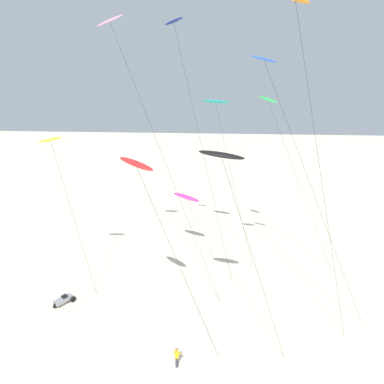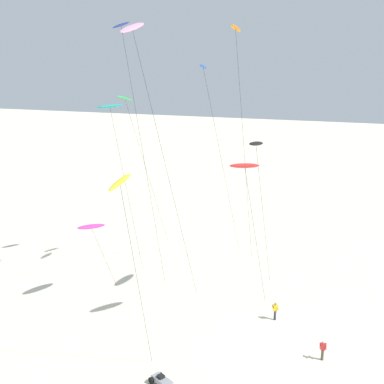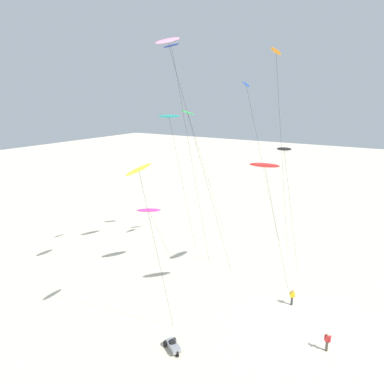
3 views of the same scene
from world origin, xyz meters
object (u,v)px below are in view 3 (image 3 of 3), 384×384
(kite_orange, at_px, (276,59))
(kite_magenta, at_px, (149,210))
(kite_navy, at_px, (174,58))
(beach_buggy, at_px, (173,345))
(kite_blue, at_px, (247,91))
(kite_teal, at_px, (169,117))
(kite_pink, at_px, (170,49))
(kite_yellow, at_px, (139,172))
(kite_flyer_middle, at_px, (327,342))
(kite_green, at_px, (189,116))
(kite_flyer_nearest, at_px, (292,297))
(kite_red, at_px, (265,166))
(kite_black, at_px, (284,150))

(kite_orange, distance_m, kite_magenta, 22.11)
(kite_navy, relative_size, beach_buggy, 12.48)
(kite_blue, height_order, beach_buggy, kite_blue)
(kite_teal, distance_m, kite_magenta, 11.10)
(kite_teal, distance_m, kite_pink, 12.06)
(kite_yellow, bearing_deg, kite_pink, 11.42)
(kite_orange, xyz_separation_m, kite_teal, (-5.50, 10.50, -6.24))
(kite_flyer_middle, xyz_separation_m, beach_buggy, (-6.57, 10.88, -0.46))
(kite_teal, height_order, kite_green, kite_green)
(kite_magenta, height_order, kite_flyer_nearest, kite_magenta)
(kite_teal, bearing_deg, kite_blue, -62.61)
(kite_green, height_order, kite_magenta, kite_green)
(kite_pink, bearing_deg, kite_yellow, -168.58)
(kite_red, height_order, kite_magenta, kite_red)
(kite_orange, xyz_separation_m, kite_red, (-10.51, -3.14, -9.75))
(kite_orange, distance_m, kite_flyer_middle, 28.42)
(kite_teal, bearing_deg, kite_red, -110.16)
(kite_magenta, relative_size, kite_flyer_nearest, 4.77)
(kite_blue, relative_size, beach_buggy, 10.76)
(kite_green, distance_m, kite_magenta, 13.64)
(kite_teal, relative_size, kite_flyer_nearest, 11.04)
(kite_black, height_order, kite_flyer_nearest, kite_black)
(kite_black, distance_m, kite_magenta, 16.83)
(kite_teal, relative_size, kite_red, 1.22)
(kite_pink, bearing_deg, kite_flyer_middle, -85.01)
(kite_blue, bearing_deg, kite_magenta, 129.58)
(kite_red, bearing_deg, beach_buggy, 155.49)
(kite_black, relative_size, kite_flyer_middle, 9.37)
(kite_blue, xyz_separation_m, kite_flyer_middle, (-11.21, -12.68, -20.09))
(kite_red, bearing_deg, kite_green, 53.82)
(kite_pink, height_order, kite_flyer_middle, kite_pink)
(kite_magenta, bearing_deg, kite_flyer_nearest, -86.28)
(kite_yellow, xyz_separation_m, kite_flyer_middle, (7.16, -13.25, -14.08))
(kite_orange, bearing_deg, kite_navy, 140.82)
(kite_yellow, distance_m, kite_magenta, 15.74)
(kite_red, height_order, kite_flyer_middle, kite_red)
(kite_green, xyz_separation_m, kite_pink, (-13.99, -6.95, 6.27))
(kite_orange, distance_m, kite_flyer_nearest, 25.22)
(kite_flyer_nearest, bearing_deg, kite_green, 65.80)
(kite_flyer_middle, bearing_deg, kite_magenta, 79.51)
(kite_black, bearing_deg, kite_navy, 112.73)
(kite_pink, distance_m, kite_magenta, 18.88)
(kite_orange, height_order, kite_black, kite_orange)
(kite_red, bearing_deg, kite_flyer_nearest, -40.70)
(kite_teal, relative_size, beach_buggy, 9.02)
(kite_blue, bearing_deg, kite_flyer_nearest, -126.43)
(kite_flyer_nearest, bearing_deg, kite_pink, 122.21)
(kite_black, height_order, kite_magenta, kite_black)
(kite_orange, height_order, kite_red, kite_orange)
(kite_pink, relative_size, kite_magenta, 3.18)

